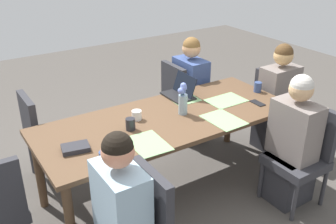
# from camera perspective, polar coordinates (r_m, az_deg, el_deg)

# --- Properties ---
(ground_plane) EXTENTS (10.00, 10.00, 0.00)m
(ground_plane) POSITION_cam_1_polar(r_m,az_deg,el_deg) (3.74, 0.00, -11.16)
(ground_plane) COLOR #4C4742
(dining_table) EXTENTS (2.29, 0.93, 0.75)m
(dining_table) POSITION_cam_1_polar(r_m,az_deg,el_deg) (3.38, 0.00, -1.88)
(dining_table) COLOR brown
(dining_table) RESTS_ON ground_plane
(chair_near_left_near) EXTENTS (0.44, 0.44, 0.90)m
(chair_near_left_near) POSITION_cam_1_polar(r_m,az_deg,el_deg) (3.54, 19.35, -5.47)
(chair_near_left_near) COLOR #2D2D33
(chair_near_left_near) RESTS_ON ground_plane
(person_near_left_near) EXTENTS (0.36, 0.40, 1.19)m
(person_near_left_near) POSITION_cam_1_polar(r_m,az_deg,el_deg) (3.50, 17.89, -5.05)
(person_near_left_near) COLOR #2D2D33
(person_near_left_near) RESTS_ON ground_plane
(chair_far_left_mid) EXTENTS (0.44, 0.44, 0.90)m
(chair_far_left_mid) POSITION_cam_1_polar(r_m,az_deg,el_deg) (4.41, 2.05, 2.28)
(chair_far_left_mid) COLOR #2D2D33
(chair_far_left_mid) RESTS_ON ground_plane
(person_far_left_mid) EXTENTS (0.36, 0.40, 1.19)m
(person_far_left_mid) POSITION_cam_1_polar(r_m,az_deg,el_deg) (4.39, 3.30, 2.55)
(person_far_left_mid) COLOR #2D2D33
(person_far_left_mid) RESTS_ON ground_plane
(chair_head_right_right_near) EXTENTS (0.44, 0.44, 0.90)m
(chair_head_right_right_near) POSITION_cam_1_polar(r_m,az_deg,el_deg) (4.41, 15.63, 1.29)
(chair_head_right_right_near) COLOR #2D2D33
(chair_head_right_right_near) RESTS_ON ground_plane
(person_head_right_right_near) EXTENTS (0.40, 0.36, 1.19)m
(person_head_right_right_near) POSITION_cam_1_polar(r_m,az_deg,el_deg) (4.31, 15.85, 1.10)
(person_head_right_right_near) COLOR #2D2D33
(person_head_right_right_near) RESTS_ON ground_plane
(chair_far_right_mid) EXTENTS (0.44, 0.44, 0.90)m
(chair_far_right_mid) POSITION_cam_1_polar(r_m,az_deg,el_deg) (3.79, -17.85, -3.09)
(chair_far_right_mid) COLOR #2D2D33
(chair_far_right_mid) RESTS_ON ground_plane
(flower_vase) EXTENTS (0.10, 0.08, 0.29)m
(flower_vase) POSITION_cam_1_polar(r_m,az_deg,el_deg) (3.35, 2.21, 2.05)
(flower_vase) COLOR #8EA8B7
(flower_vase) RESTS_ON dining_table
(placemat_near_left_near) EXTENTS (0.27, 0.37, 0.00)m
(placemat_near_left_near) POSITION_cam_1_polar(r_m,az_deg,el_deg) (3.33, 8.23, -1.14)
(placemat_near_left_near) COLOR #7FAD70
(placemat_near_left_near) RESTS_ON dining_table
(placemat_far_left_mid) EXTENTS (0.28, 0.37, 0.00)m
(placemat_far_left_mid) POSITION_cam_1_polar(r_m,az_deg,el_deg) (3.75, 1.94, 2.26)
(placemat_far_left_mid) COLOR #7FAD70
(placemat_far_left_mid) RESTS_ON dining_table
(placemat_near_left_far) EXTENTS (0.27, 0.37, 0.00)m
(placemat_near_left_far) POSITION_cam_1_polar(r_m,az_deg,el_deg) (2.95, -2.97, -4.70)
(placemat_near_left_far) COLOR #7FAD70
(placemat_near_left_far) RESTS_ON dining_table
(placemat_head_right_right_near) EXTENTS (0.36, 0.26, 0.00)m
(placemat_head_right_right_near) POSITION_cam_1_polar(r_m,az_deg,el_deg) (3.72, 8.54, 1.73)
(placemat_head_right_right_near) COLOR #7FAD70
(placemat_head_right_right_near) RESTS_ON dining_table
(laptop_far_left_mid) EXTENTS (0.22, 0.32, 0.21)m
(laptop_far_left_mid) POSITION_cam_1_polar(r_m,az_deg,el_deg) (3.75, 1.79, 2.94)
(laptop_far_left_mid) COLOR black
(laptop_far_left_mid) RESTS_ON dining_table
(coffee_mug_near_left) EXTENTS (0.08, 0.08, 0.10)m
(coffee_mug_near_left) POSITION_cam_1_polar(r_m,az_deg,el_deg) (2.72, -9.34, -6.73)
(coffee_mug_near_left) COLOR #33477A
(coffee_mug_near_left) RESTS_ON dining_table
(coffee_mug_near_right) EXTENTS (0.07, 0.07, 0.10)m
(coffee_mug_near_right) POSITION_cam_1_polar(r_m,az_deg,el_deg) (3.96, 13.20, 3.60)
(coffee_mug_near_right) COLOR #33477A
(coffee_mug_near_right) RESTS_ON dining_table
(coffee_mug_centre_left) EXTENTS (0.09, 0.09, 0.08)m
(coffee_mug_centre_left) POSITION_cam_1_polar(r_m,az_deg,el_deg) (3.30, -4.66, -0.46)
(coffee_mug_centre_left) COLOR white
(coffee_mug_centre_left) RESTS_ON dining_table
(coffee_mug_centre_right) EXTENTS (0.08, 0.08, 0.10)m
(coffee_mug_centre_right) POSITION_cam_1_polar(r_m,az_deg,el_deg) (3.14, -5.59, -1.80)
(coffee_mug_centre_right) COLOR #232328
(coffee_mug_centre_right) RESTS_ON dining_table
(book_red_cover) EXTENTS (0.22, 0.18, 0.04)m
(book_red_cover) POSITION_cam_1_polar(r_m,az_deg,el_deg) (2.94, -13.54, -5.19)
(book_red_cover) COLOR #28282D
(book_red_cover) RESTS_ON dining_table
(phone_black) EXTENTS (0.08, 0.15, 0.01)m
(phone_black) POSITION_cam_1_polar(r_m,az_deg,el_deg) (3.71, 13.12, 1.30)
(phone_black) COLOR black
(phone_black) RESTS_ON dining_table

